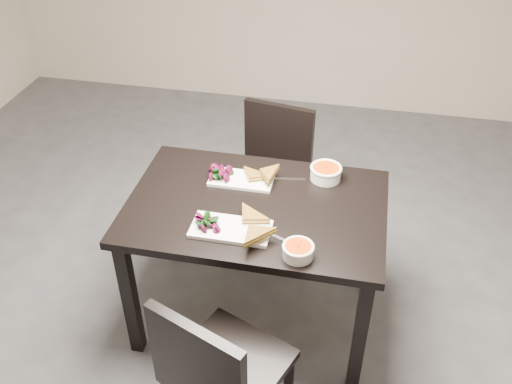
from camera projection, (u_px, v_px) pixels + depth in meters
ground at (226, 309)px, 3.09m from camera, size 5.00×5.00×0.00m
table at (256, 221)px, 2.68m from camera, size 1.20×0.80×0.75m
chair_near at (217, 371)px, 2.20m from camera, size 0.55×0.55×0.85m
chair_far at (271, 169)px, 3.33m from camera, size 0.49×0.49×0.85m
plate_near at (231, 229)px, 2.46m from camera, size 0.35×0.17×0.02m
sandwich_near at (246, 222)px, 2.44m from camera, size 0.20×0.17×0.06m
salad_near at (208, 220)px, 2.46m from camera, size 0.11×0.10×0.05m
soup_bowl_near at (298, 250)px, 2.32m from camera, size 0.13×0.13×0.06m
cutlery_near at (272, 235)px, 2.44m from camera, size 0.17×0.08×0.00m
plate_far at (241, 180)px, 2.77m from camera, size 0.31×0.16×0.02m
sandwich_far at (254, 177)px, 2.72m from camera, size 0.19×0.17×0.05m
salad_far at (221, 172)px, 2.77m from camera, size 0.10×0.09×0.04m
soup_bowl_far at (326, 172)px, 2.76m from camera, size 0.16×0.16×0.07m
cutlery_far at (287, 179)px, 2.78m from camera, size 0.18×0.04×0.00m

